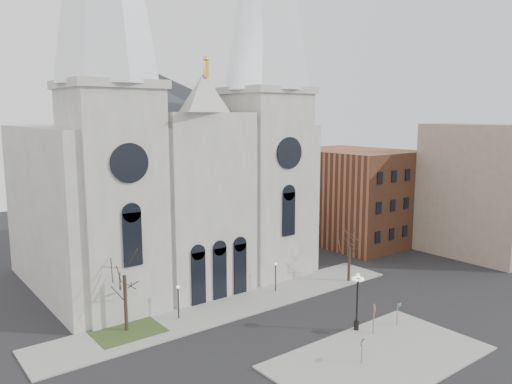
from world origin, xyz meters
TOP-DOWN VIEW (x-y plane):
  - ground at (0.00, 0.00)m, footprint 160.00×160.00m
  - sidewalk_near at (3.00, -5.00)m, footprint 18.00×10.00m
  - sidewalk_far at (0.00, 11.00)m, footprint 40.00×6.00m
  - grass_patch at (-11.00, 12.00)m, footprint 6.00×5.00m
  - cathedral at (0.00, 22.86)m, footprint 33.00×26.66m
  - bg_building_brick at (30.00, 22.00)m, footprint 14.00×18.00m
  - bg_building_tan at (38.00, 6.00)m, footprint 10.00×14.00m
  - tree_left at (-11.00, 12.00)m, footprint 3.20×3.20m
  - tree_right at (15.00, 9.00)m, footprint 3.20×3.20m
  - ped_lamp_left at (-6.00, 11.50)m, footprint 0.32×0.32m
  - ped_lamp_right at (6.00, 11.50)m, footprint 0.32×0.32m
  - stop_sign at (6.00, -1.92)m, footprint 0.90×0.43m
  - globe_lamp at (5.41, -0.50)m, footprint 1.45×1.45m
  - one_way_sign at (1.04, -4.82)m, footprint 0.81×0.38m
  - street_name_sign at (9.22, -2.08)m, footprint 0.66×0.15m

SIDE VIEW (x-z plane):
  - ground at x=0.00m, z-range 0.00..0.00m
  - sidewalk_near at x=3.00m, z-range 0.00..0.14m
  - sidewalk_far at x=0.00m, z-range 0.00..0.14m
  - grass_patch at x=-11.00m, z-range 0.00..0.18m
  - street_name_sign at x=9.22m, z-range 0.34..2.41m
  - one_way_sign at x=1.04m, z-range 0.51..2.47m
  - stop_sign at x=6.00m, z-range 0.70..3.43m
  - ped_lamp_left at x=-6.00m, z-range 0.70..3.96m
  - ped_lamp_right at x=6.00m, z-range 0.70..3.96m
  - globe_lamp at x=5.41m, z-range 0.81..6.08m
  - tree_right at x=15.00m, z-range 1.47..7.47m
  - tree_left at x=-11.00m, z-range 1.83..9.33m
  - bg_building_brick at x=30.00m, z-range 0.00..14.00m
  - bg_building_tan at x=38.00m, z-range 0.00..18.00m
  - cathedral at x=0.00m, z-range -8.52..45.48m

